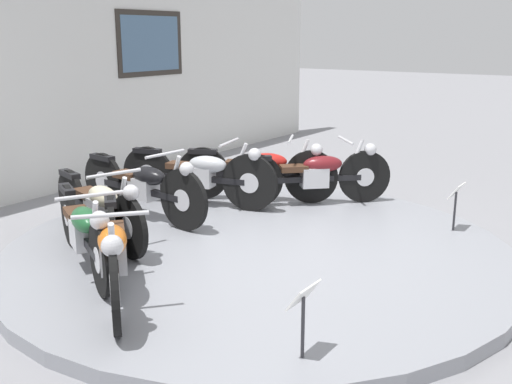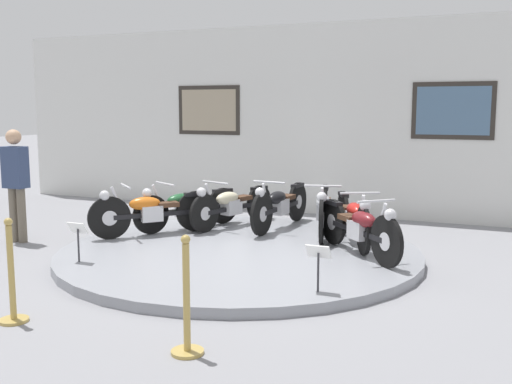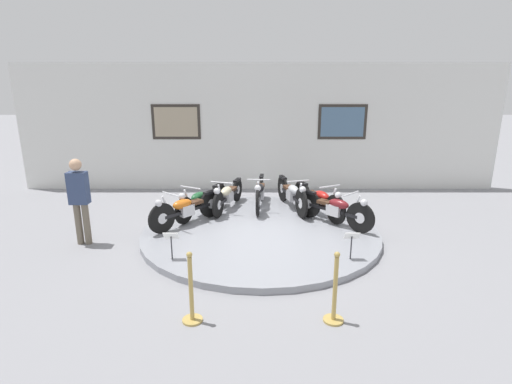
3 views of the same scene
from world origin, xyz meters
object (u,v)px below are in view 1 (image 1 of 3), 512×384
(motorcycle_maroon, at_px, (315,173))
(motorcycle_orange, at_px, (113,250))
(info_placard_front_centre, at_px, (456,197))
(motorcycle_cream, at_px, (100,205))
(info_placard_front_left, at_px, (303,305))
(motorcycle_green, at_px, (84,229))
(motorcycle_black, at_px, (143,185))
(motorcycle_silver, at_px, (200,173))
(motorcycle_red, at_px, (260,170))

(motorcycle_maroon, bearing_deg, motorcycle_orange, -179.97)
(motorcycle_orange, relative_size, info_placard_front_centre, 2.99)
(motorcycle_cream, distance_m, info_placard_front_left, 2.92)
(motorcycle_maroon, relative_size, info_placard_front_centre, 2.86)
(motorcycle_maroon, height_order, info_placard_front_left, motorcycle_maroon)
(motorcycle_orange, height_order, info_placard_front_left, motorcycle_orange)
(motorcycle_green, relative_size, motorcycle_black, 0.87)
(motorcycle_orange, height_order, info_placard_front_centre, motorcycle_orange)
(info_placard_front_left, bearing_deg, motorcycle_silver, 50.07)
(motorcycle_red, distance_m, info_placard_front_centre, 2.36)
(motorcycle_black, relative_size, info_placard_front_left, 3.93)
(motorcycle_green, bearing_deg, motorcycle_red, 0.05)
(motorcycle_orange, bearing_deg, info_placard_front_centre, -28.23)
(motorcycle_silver, relative_size, motorcycle_red, 1.09)
(motorcycle_orange, distance_m, motorcycle_silver, 2.63)
(motorcycle_silver, height_order, motorcycle_red, motorcycle_silver)
(motorcycle_green, relative_size, motorcycle_cream, 0.92)
(motorcycle_green, xyz_separation_m, info_placard_front_left, (-0.21, -2.35, -0.00))
(motorcycle_black, height_order, info_placard_front_centre, motorcycle_black)
(motorcycle_silver, bearing_deg, motorcycle_green, -167.67)
(motorcycle_cream, height_order, info_placard_front_left, motorcycle_cream)
(motorcycle_green, xyz_separation_m, motorcycle_maroon, (2.97, -0.64, 0.02))
(motorcycle_maroon, bearing_deg, info_placard_front_left, -151.75)
(motorcycle_black, xyz_separation_m, motorcycle_red, (1.36, -0.63, -0.00))
(motorcycle_cream, distance_m, motorcycle_silver, 1.56)
(info_placard_front_centre, bearing_deg, motorcycle_green, 141.42)
(motorcycle_orange, relative_size, motorcycle_maroon, 1.05)
(motorcycle_orange, bearing_deg, motorcycle_red, 12.20)
(info_placard_front_left, bearing_deg, motorcycle_red, 38.64)
(motorcycle_green, distance_m, motorcycle_cream, 0.74)
(motorcycle_silver, bearing_deg, motorcycle_orange, -155.09)
(motorcycle_orange, bearing_deg, motorcycle_green, 69.43)
(motorcycle_silver, relative_size, motorcycle_maroon, 1.35)
(motorcycle_black, bearing_deg, info_placard_front_left, -117.81)
(motorcycle_red, xyz_separation_m, info_placard_front_left, (-2.94, -2.35, -0.03))
(motorcycle_green, bearing_deg, info_placard_front_centre, -38.58)
(motorcycle_black, relative_size, motorcycle_maroon, 1.37)
(motorcycle_green, bearing_deg, motorcycle_orange, -110.57)
(motorcycle_green, distance_m, info_placard_front_centre, 3.76)
(motorcycle_black, height_order, motorcycle_maroon, motorcycle_black)
(motorcycle_orange, bearing_deg, motorcycle_black, 38.54)
(motorcycle_green, distance_m, motorcycle_maroon, 3.04)
(info_placard_front_centre, bearing_deg, motorcycle_cream, 130.00)
(motorcycle_silver, bearing_deg, motorcycle_maroon, -53.22)
(motorcycle_red, distance_m, info_placard_front_left, 3.76)
(motorcycle_green, bearing_deg, info_placard_front_left, -95.18)
(motorcycle_green, distance_m, motorcycle_silver, 2.19)
(motorcycle_cream, height_order, motorcycle_red, motorcycle_red)
(motorcycle_cream, xyz_separation_m, info_placard_front_left, (-0.80, -2.81, -0.00))
(motorcycle_black, bearing_deg, motorcycle_maroon, -38.37)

